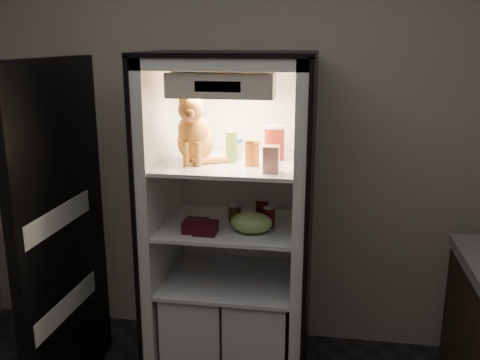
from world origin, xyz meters
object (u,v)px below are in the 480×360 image
object	(u,v)px
pepper_jar	(274,142)
soda_can_a	(262,210)
condiment_jar	(235,213)
mayo_tub	(235,149)
refrigerator	(232,244)
soda_can_b	(269,217)
soda_can_c	(268,217)
tabby_cat	(195,135)
salsa_jar	(252,153)
berry_box_right	(206,228)
berry_box_left	(195,226)
cream_carton	(271,159)
grape_bag	(251,223)
parmesan_shaker	(231,147)

from	to	relation	value
pepper_jar	soda_can_a	distance (m)	0.39
condiment_jar	mayo_tub	bearing A→B (deg)	95.56
refrigerator	soda_can_b	size ratio (longest dim) A/B	17.11
soda_can_c	tabby_cat	bearing A→B (deg)	179.73
pepper_jar	tabby_cat	bearing A→B (deg)	-161.82
refrigerator	salsa_jar	world-z (taller)	refrigerator
tabby_cat	soda_can_b	size ratio (longest dim) A/B	3.62
soda_can_b	berry_box_right	distance (m)	0.36
pepper_jar	berry_box_right	xyz separation A→B (m)	(-0.33, -0.29, -0.41)
tabby_cat	soda_can_c	bearing A→B (deg)	-7.09
salsa_jar	condiment_jar	world-z (taller)	salsa_jar
tabby_cat	berry_box_left	world-z (taller)	tabby_cat
mayo_tub	berry_box_left	size ratio (longest dim) A/B	0.91
cream_carton	soda_can_a	xyz separation A→B (m)	(-0.07, 0.26, -0.35)
tabby_cat	salsa_jar	distance (m)	0.33
mayo_tub	grape_bag	size ratio (longest dim) A/B	0.51
condiment_jar	grape_bag	world-z (taller)	grape_bag
tabby_cat	soda_can_c	distance (m)	0.60
tabby_cat	berry_box_right	distance (m)	0.50
refrigerator	cream_carton	xyz separation A→B (m)	(0.25, -0.25, 0.57)
berry_box_left	refrigerator	bearing A→B (deg)	54.06
parmesan_shaker	grape_bag	xyz separation A→B (m)	(0.13, -0.14, -0.38)
salsa_jar	pepper_jar	xyz separation A→B (m)	(0.10, 0.17, 0.03)
parmesan_shaker	soda_can_c	world-z (taller)	parmesan_shaker
berry_box_left	pepper_jar	bearing A→B (deg)	35.08
soda_can_a	soda_can_c	distance (m)	0.10
soda_can_a	tabby_cat	bearing A→B (deg)	-165.79
soda_can_c	berry_box_left	size ratio (longest dim) A/B	0.88
tabby_cat	berry_box_left	distance (m)	0.49
salsa_jar	berry_box_right	distance (m)	0.47
mayo_tub	salsa_jar	xyz separation A→B (m)	(0.11, -0.14, 0.01)
refrigerator	berry_box_right	distance (m)	0.32
tabby_cat	soda_can_b	bearing A→B (deg)	-5.65
soda_can_b	berry_box_right	xyz separation A→B (m)	(-0.32, -0.17, -0.03)
condiment_jar	berry_box_right	distance (m)	0.25
parmesan_shaker	berry_box_left	distance (m)	0.47
soda_can_b	grape_bag	bearing A→B (deg)	-125.95
refrigerator	berry_box_left	xyz separation A→B (m)	(-0.16, -0.22, 0.18)
salsa_jar	berry_box_left	size ratio (longest dim) A/B	1.09
tabby_cat	berry_box_right	size ratio (longest dim) A/B	3.32
tabby_cat	soda_can_a	world-z (taller)	tabby_cat
soda_can_a	soda_can_b	world-z (taller)	soda_can_a
cream_carton	soda_can_c	distance (m)	0.40
refrigerator	cream_carton	bearing A→B (deg)	-45.39
soda_can_c	condiment_jar	world-z (taller)	soda_can_c
mayo_tub	salsa_jar	world-z (taller)	salsa_jar
pepper_jar	soda_can_a	xyz separation A→B (m)	(-0.06, -0.05, -0.38)
refrigerator	tabby_cat	bearing A→B (deg)	-156.13
soda_can_a	soda_can_c	world-z (taller)	soda_can_a
soda_can_b	parmesan_shaker	bearing A→B (deg)	172.78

